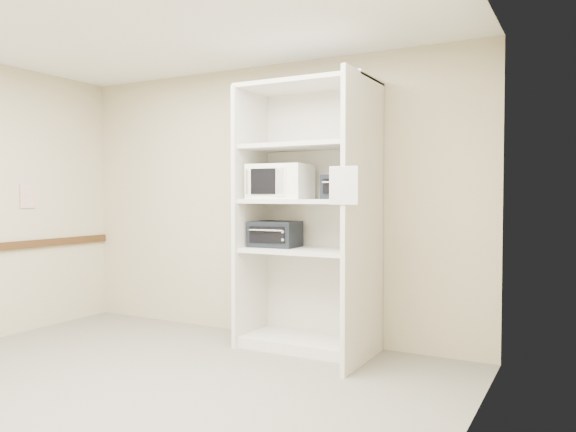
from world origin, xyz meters
The scene contains 10 objects.
floor centered at (0.00, 0.00, 0.00)m, with size 4.50×4.00×0.01m, color slate.
ceiling centered at (0.00, 0.00, 2.70)m, with size 4.50×4.00×0.01m, color white.
wall_back centered at (0.00, 2.00, 1.35)m, with size 4.50×0.02×2.70m, color tan.
wall_right centered at (2.25, 0.00, 1.35)m, with size 0.02×4.00×2.70m, color tan.
shelving_unit centered at (0.67, 1.70, 1.13)m, with size 1.24×0.92×2.42m.
microwave centered at (0.36, 1.66, 1.53)m, with size 0.53×0.40×0.32m, color white.
toaster_oven_upper centered at (1.00, 1.70, 1.48)m, with size 0.37×0.28×0.21m, color black.
toaster_oven_lower centered at (0.28, 1.71, 1.04)m, with size 0.44×0.33×0.24m, color black.
paper_sign centered at (1.23, 1.07, 1.48)m, with size 0.22×0.01×0.29m, color white.
wall_poster centered at (-2.24, 0.97, 1.40)m, with size 0.01×0.18×0.25m, color silver.
Camera 1 is at (2.86, -2.87, 1.39)m, focal length 35.00 mm.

